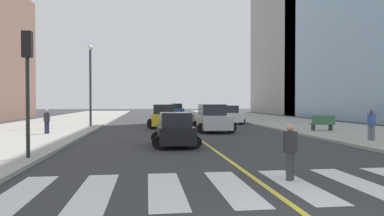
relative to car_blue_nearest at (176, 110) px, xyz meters
The scene contains 17 objects.
sidewalk_kerb_east 34.03m from the car_blue_nearest, 71.90° to the right, with size 10.00×120.00×0.15m, color #9E9B93.
sidewalk_kerb_west 35.18m from the car_blue_nearest, 113.17° to the right, with size 10.00×120.00×0.15m, color #9E9B93.
crosswalk_paint 48.37m from the car_blue_nearest, 91.94° to the right, with size 13.50×4.00×0.01m.
lane_divider_paint 12.48m from the car_blue_nearest, 97.55° to the right, with size 0.16×80.00×0.01m, color yellow.
parking_garage_concrete 31.00m from the car_blue_nearest, 14.59° to the left, with size 18.00×24.00×26.78m, color #9E9B93.
car_blue_nearest is the anchor object (origin of this frame).
car_yellow_second 26.71m from the car_blue_nearest, 97.27° to the right, with size 2.89×4.63×2.07m.
car_red_third 12.57m from the car_blue_nearest, 74.58° to the right, with size 2.65×4.13×1.81m.
car_white_fourth 22.01m from the car_blue_nearest, 80.25° to the right, with size 2.72×4.31×1.91m.
car_silver_fifth 31.16m from the car_blue_nearest, 89.69° to the right, with size 2.95×4.71×2.10m.
car_black_sixth 39.56m from the car_blue_nearest, 94.89° to the right, with size 2.46×3.92×1.74m.
traffic_light_far_corner 44.47m from the car_blue_nearest, 102.13° to the right, with size 0.36×0.41×4.83m.
park_bench 33.95m from the car_blue_nearest, 76.07° to the right, with size 1.82×0.62×1.12m.
pedestrian_crossing 47.74m from the car_blue_nearest, 90.80° to the right, with size 0.41×0.41×1.65m.
pedestrian_waiting_east 40.24m from the car_blue_nearest, 79.15° to the right, with size 0.43×0.43×1.72m.
pedestrian_walking_west 34.83m from the car_blue_nearest, 109.31° to the right, with size 0.40×0.40×1.63m.
street_lamp 27.65m from the car_blue_nearest, 110.89° to the right, with size 0.44×0.44×7.14m.
Camera 1 is at (-3.17, -5.06, 2.29)m, focal length 32.58 mm.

